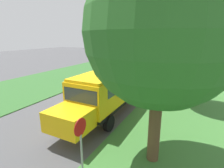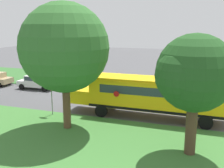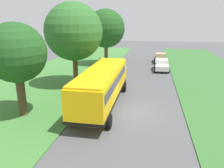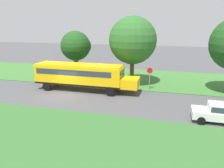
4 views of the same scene
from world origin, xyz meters
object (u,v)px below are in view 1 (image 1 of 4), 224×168
school_bus (118,83)px  oak_tree_roadside_mid (164,34)px  oak_tree_beside_bus (201,49)px  stop_sign (81,143)px  pickup_truck (128,64)px

school_bus → oak_tree_roadside_mid: size_ratio=1.42×
school_bus → oak_tree_beside_bus: (-5.61, -2.95, 2.73)m
school_bus → stop_sign: (-2.18, 7.81, -0.19)m
pickup_truck → oak_tree_roadside_mid: (-9.48, 19.85, 4.57)m
school_bus → stop_sign: size_ratio=4.53×
school_bus → oak_tree_beside_bus: bearing=-152.3°
oak_tree_roadside_mid → school_bus: bearing=-50.0°
pickup_truck → stop_sign: stop_sign is taller
oak_tree_beside_bus → oak_tree_roadside_mid: bearing=81.2°
oak_tree_beside_bus → oak_tree_roadside_mid: oak_tree_roadside_mid is taller
pickup_truck → oak_tree_beside_bus: (-10.73, 11.70, 3.58)m
stop_sign → oak_tree_beside_bus: bearing=-107.7°
oak_tree_beside_bus → oak_tree_roadside_mid: 8.30m
school_bus → oak_tree_roadside_mid: bearing=130.0°
oak_tree_roadside_mid → stop_sign: oak_tree_roadside_mid is taller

